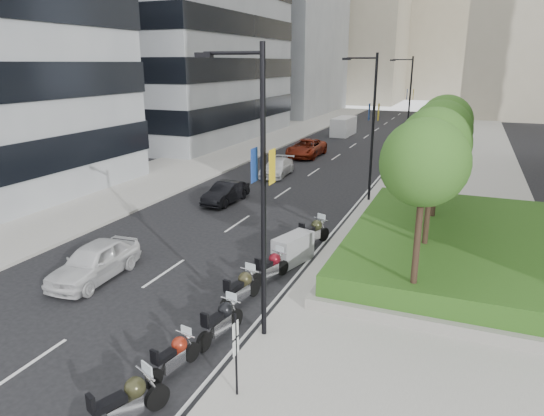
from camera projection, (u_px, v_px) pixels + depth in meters
The scene contains 30 objects.
ground at pixel (134, 326), 16.18m from camera, with size 160.00×160.00×0.00m, color black.
sidewalk_right at pixel (455, 169), 39.57m from camera, with size 10.00×100.00×0.15m, color #9E9B93.
sidewalk_left at pixel (226, 152), 47.10m from camera, with size 8.00×100.00×0.15m, color #9E9B93.
lane_edge at pixel (389, 165), 41.49m from camera, with size 0.12×100.00×0.01m, color silver.
lane_centre at pixel (330, 161), 43.35m from camera, with size 0.12×100.00×0.01m, color silver.
building_grey_far at pixel (268, 22), 82.61m from camera, with size 22.00×26.00×30.00m, color gray.
building_cream_left at pixel (345, 22), 106.52m from camera, with size 26.00×24.00×34.00m, color #B7AD93.
building_cream_centre at pixel (447, 17), 116.54m from camera, with size 30.00×24.00×38.00m, color #B7AD93.
planter at pixel (462, 254), 21.37m from camera, with size 10.00×14.00×0.40m, color gray.
hedge at pixel (464, 241), 21.20m from camera, with size 9.40×13.40×0.80m, color #275017.
tree_0 at pixel (424, 163), 15.12m from camera, with size 2.80×2.80×6.30m.
tree_1 at pixel (434, 144), 18.67m from camera, with size 2.80×2.80×6.30m.
tree_2 at pixel (441, 131), 22.22m from camera, with size 2.80×2.80×6.30m.
tree_3 at pixel (446, 122), 25.77m from camera, with size 2.80×2.80×6.30m.
lamp_post_0 at pixel (258, 183), 14.12m from camera, with size 2.34×0.45×9.00m.
lamp_post_1 at pixel (371, 121), 29.21m from camera, with size 2.34×0.45×9.00m.
lamp_post_2 at pixel (408, 100), 45.20m from camera, with size 2.34×0.45×9.00m.
parking_sign at pixel (236, 350), 12.26m from camera, with size 0.06×0.32×2.50m.
motorcycle_0 at pixel (126, 403), 11.57m from camera, with size 1.15×2.30×1.21m.
motorcycle_1 at pixel (174, 356), 13.57m from camera, with size 0.71×2.08×1.05m.
motorcycle_2 at pixel (221, 321), 15.32m from camera, with size 0.76×2.28×1.14m.
motorcycle_3 at pixel (241, 289), 17.44m from camera, with size 0.79×2.37×1.19m.
motorcycle_4 at pixel (271, 267), 19.35m from camera, with size 0.94×2.20×1.13m.
motorcycle_5 at pixel (293, 249), 21.15m from camera, with size 1.40×2.23×1.26m.
motorcycle_6 at pixel (313, 233), 23.11m from camera, with size 1.14×2.36×1.24m.
car_a at pixel (94, 261), 19.52m from camera, with size 1.78×4.44×1.51m, color silver.
car_b at pixel (226, 193), 30.24m from camera, with size 1.37×3.93×1.30m, color black.
car_c at pixel (277, 167), 37.52m from camera, with size 1.82×4.47×1.30m, color white.
car_d at pixel (306, 148), 45.17m from camera, with size 2.63×5.71×1.59m, color maroon.
delivery_van at pixel (343, 127), 58.17m from camera, with size 2.10×5.13×2.13m.
Camera 1 is at (9.65, -11.58, 8.45)m, focal length 32.00 mm.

